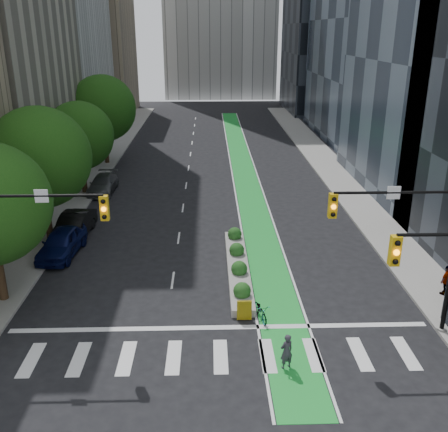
{
  "coord_description": "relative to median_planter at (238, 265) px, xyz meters",
  "views": [
    {
      "loc": [
        -0.39,
        -18.82,
        13.08
      ],
      "look_at": [
        0.42,
        8.1,
        3.0
      ],
      "focal_mm": 40.0,
      "sensor_mm": 36.0,
      "label": 1
    }
  ],
  "objects": [
    {
      "name": "parked_car_left_mid",
      "position": [
        -10.7,
        5.4,
        0.44
      ],
      "size": [
        2.15,
        5.04,
        1.62
      ],
      "primitive_type": "imported",
      "rotation": [
        0.0,
        0.0,
        -0.09
      ],
      "color": "black",
      "rests_on": "ground"
    },
    {
      "name": "median_planter",
      "position": [
        0.0,
        0.0,
        0.0
      ],
      "size": [
        1.2,
        10.26,
        1.1
      ],
      "color": "gray",
      "rests_on": "ground"
    },
    {
      "name": "tree_far",
      "position": [
        -12.2,
        24.96,
        5.32
      ],
      "size": [
        6.6,
        6.6,
        9.0
      ],
      "color": "black",
      "rests_on": "ground"
    },
    {
      "name": "tree_mid",
      "position": [
        -12.2,
        4.96,
        5.2
      ],
      "size": [
        6.4,
        6.4,
        8.78
      ],
      "color": "black",
      "rests_on": "ground"
    },
    {
      "name": "building_dark_end",
      "position": [
        18.8,
        60.96,
        13.63
      ],
      "size": [
        14.0,
        18.0,
        28.0
      ],
      "primitive_type": "cube",
      "color": "black",
      "rests_on": "ground"
    },
    {
      "name": "bike_lane_paint",
      "position": [
        1.8,
        22.96,
        -0.37
      ],
      "size": [
        2.2,
        70.0,
        0.01
      ],
      "primitive_type": "cube",
      "color": "green",
      "rests_on": "ground"
    },
    {
      "name": "sidewalk_left",
      "position": [
        -13.0,
        17.96,
        -0.3
      ],
      "size": [
        3.6,
        90.0,
        0.15
      ],
      "primitive_type": "cube",
      "color": "gray",
      "rests_on": "ground"
    },
    {
      "name": "building_tan_far",
      "position": [
        -21.2,
        58.96,
        12.63
      ],
      "size": [
        14.0,
        16.0,
        26.0
      ],
      "primitive_type": "cube",
      "color": "tan",
      "rests_on": "ground"
    },
    {
      "name": "cyclist",
      "position": [
        1.47,
        -8.87,
        0.42
      ],
      "size": [
        0.69,
        0.59,
        1.59
      ],
      "primitive_type": "imported",
      "rotation": [
        0.0,
        0.0,
        3.57
      ],
      "color": "#322E37",
      "rests_on": "ground"
    },
    {
      "name": "pedestrian_far",
      "position": [
        10.59,
        -3.29,
        0.6
      ],
      "size": [
        1.02,
        0.85,
        1.64
      ],
      "primitive_type": "imported",
      "rotation": [
        0.0,
        0.0,
        3.7
      ],
      "color": "gray",
      "rests_on": "sidewalk_right"
    },
    {
      "name": "bicycle",
      "position": [
        0.8,
        -5.13,
        0.07
      ],
      "size": [
        0.96,
        1.79,
        0.89
      ],
      "primitive_type": "imported",
      "rotation": [
        0.0,
        0.0,
        0.23
      ],
      "color": "gray",
      "rests_on": "ground"
    },
    {
      "name": "parked_car_left_near",
      "position": [
        -10.7,
        2.51,
        0.46
      ],
      "size": [
        2.4,
        5.04,
        1.66
      ],
      "primitive_type": "imported",
      "rotation": [
        0.0,
        0.0,
        -0.09
      ],
      "color": "#0B1244",
      "rests_on": "ground"
    },
    {
      "name": "signal_left",
      "position": [
        -9.9,
        -6.57,
        4.41
      ],
      "size": [
        6.14,
        0.51,
        7.2
      ],
      "color": "black",
      "rests_on": "ground"
    },
    {
      "name": "signal_right",
      "position": [
        7.47,
        -6.57,
        4.43
      ],
      "size": [
        5.82,
        0.51,
        7.2
      ],
      "color": "black",
      "rests_on": "ground"
    },
    {
      "name": "ground",
      "position": [
        -1.2,
        -7.04,
        -0.37
      ],
      "size": [
        160.0,
        160.0,
        0.0
      ],
      "primitive_type": "plane",
      "color": "black",
      "rests_on": "ground"
    },
    {
      "name": "parked_car_left_far",
      "position": [
        -10.7,
        15.27,
        0.35
      ],
      "size": [
        2.14,
        5.0,
        1.44
      ],
      "primitive_type": "imported",
      "rotation": [
        0.0,
        0.0,
        -0.03
      ],
      "color": "#505255",
      "rests_on": "ground"
    },
    {
      "name": "tree_midfar",
      "position": [
        -12.2,
        14.96,
        4.57
      ],
      "size": [
        5.6,
        5.6,
        7.76
      ],
      "color": "black",
      "rests_on": "ground"
    },
    {
      "name": "sidewalk_right",
      "position": [
        10.6,
        17.96,
        -0.3
      ],
      "size": [
        3.6,
        90.0,
        0.15
      ],
      "primitive_type": "cube",
      "color": "gray",
      "rests_on": "ground"
    }
  ]
}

